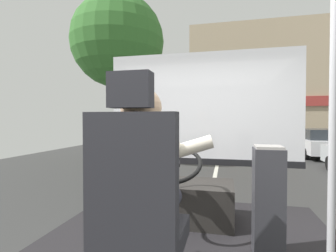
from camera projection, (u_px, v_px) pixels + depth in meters
ground at (218, 161)px, 10.36m from camera, size 18.00×44.00×0.06m
driver_seat at (138, 213)px, 1.38m from camera, size 0.48×0.48×1.30m
bus_driver at (144, 173)px, 1.49m from camera, size 0.80×0.56×0.81m
steering_console at (180, 199)px, 2.66m from camera, size 1.10×0.98×0.80m
handrail_pole at (333, 124)px, 1.53m from camera, size 0.04×0.04×2.07m
fare_box at (268, 202)px, 1.93m from camera, size 0.22×0.23×0.86m
windshield_panel at (201, 121)px, 3.33m from camera, size 2.50×0.08×1.48m
street_tree at (118, 42)px, 9.83m from camera, size 3.58×3.58×6.52m
shop_building at (287, 87)px, 17.92m from camera, size 13.30×4.99×8.05m
parked_car_white at (319, 142)px, 11.53m from camera, size 1.85×3.98×1.26m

